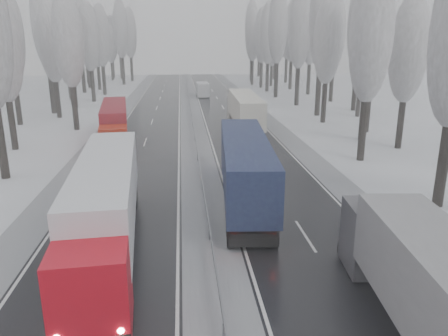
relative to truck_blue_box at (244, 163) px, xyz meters
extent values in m
cube|color=black|center=(2.59, 12.05, -2.58)|extent=(7.50, 200.00, 0.03)
cube|color=black|center=(-7.91, 12.05, -2.58)|extent=(7.50, 200.00, 0.03)
cube|color=#97999E|center=(-2.66, 12.05, -2.57)|extent=(3.00, 200.00, 0.04)
cube|color=#97999E|center=(7.54, 12.05, -2.57)|extent=(2.40, 200.00, 0.04)
cube|color=#97999E|center=(-12.86, 12.05, -2.57)|extent=(2.40, 200.00, 0.04)
cube|color=slate|center=(-2.66, 12.05, -1.99)|extent=(0.06, 200.00, 0.32)
cube|color=slate|center=(-2.66, 10.05, -2.29)|extent=(0.12, 0.12, 0.60)
cube|color=slate|center=(-2.66, 42.05, -2.29)|extent=(0.12, 0.12, 0.60)
cylinder|color=black|center=(12.37, -2.28, 0.21)|extent=(0.68, 0.68, 5.60)
cylinder|color=black|center=(11.84, 9.09, 0.22)|extent=(0.68, 0.68, 5.62)
ellipsoid|color=gray|center=(11.84, 9.09, 8.25)|extent=(3.60, 3.60, 11.48)
cylinder|color=black|center=(17.36, 13.09, -0.12)|extent=(0.64, 0.64, 4.94)
ellipsoid|color=gray|center=(17.36, 13.09, 6.93)|extent=(3.60, 3.60, 10.09)
cylinder|color=black|center=(15.23, 17.22, 0.07)|extent=(0.66, 0.66, 5.32)
ellipsoid|color=gray|center=(15.23, 17.22, 7.68)|extent=(3.60, 3.60, 10.88)
cylinder|color=black|center=(17.46, 21.22, 0.56)|extent=(0.72, 0.72, 6.31)
ellipsoid|color=gray|center=(17.46, 21.22, 9.58)|extent=(3.60, 3.60, 12.90)
cylinder|color=black|center=(14.36, 27.65, 0.10)|extent=(0.67, 0.67, 5.38)
ellipsoid|color=gray|center=(14.36, 27.65, 7.78)|extent=(3.60, 3.60, 10.98)
cylinder|color=black|center=(20.64, 31.65, -0.29)|extent=(0.62, 0.62, 4.59)
ellipsoid|color=gray|center=(20.64, 31.65, 6.27)|extent=(3.60, 3.60, 9.39)
cylinder|color=black|center=(15.23, 33.07, 0.88)|extent=(0.76, 0.76, 6.95)
ellipsoid|color=gray|center=(15.23, 33.07, 10.81)|extent=(3.60, 3.60, 14.19)
cylinder|color=black|center=(22.15, 37.07, 0.70)|extent=(0.74, 0.74, 6.59)
ellipsoid|color=gray|center=(22.15, 37.07, 10.12)|extent=(3.60, 3.60, 13.46)
cylinder|color=black|center=(14.90, 43.32, 0.59)|extent=(0.72, 0.72, 6.37)
ellipsoid|color=gray|center=(14.90, 43.32, 9.69)|extent=(3.60, 3.60, 13.01)
cylinder|color=black|center=(22.05, 47.32, 0.39)|extent=(0.70, 0.70, 5.97)
ellipsoid|color=gray|center=(22.05, 47.32, 8.92)|extent=(3.60, 3.60, 12.20)
cylinder|color=black|center=(13.68, 54.01, 0.73)|extent=(0.74, 0.74, 6.65)
ellipsoid|color=gray|center=(13.68, 54.01, 10.24)|extent=(3.60, 3.60, 13.59)
cylinder|color=black|center=(21.05, 58.01, 0.48)|extent=(0.71, 0.71, 6.14)
ellipsoid|color=gray|center=(21.05, 58.01, 9.24)|extent=(3.60, 3.60, 12.54)
cylinder|color=black|center=(13.90, 63.75, 0.44)|extent=(0.71, 0.71, 6.05)
ellipsoid|color=gray|center=(13.90, 63.75, 9.08)|extent=(3.60, 3.60, 12.37)
cylinder|color=black|center=(19.81, 67.75, 0.56)|extent=(0.72, 0.72, 6.30)
ellipsoid|color=gray|center=(19.81, 67.75, 9.55)|extent=(3.60, 3.60, 12.87)
cylinder|color=black|center=(13.97, 71.26, 0.35)|extent=(0.70, 0.70, 5.88)
ellipsoid|color=gray|center=(13.97, 71.26, 8.74)|extent=(3.60, 3.60, 12.00)
cylinder|color=black|center=(17.10, 75.26, -0.16)|extent=(0.64, 0.64, 4.86)
ellipsoid|color=gray|center=(17.10, 75.26, 6.77)|extent=(3.60, 3.60, 9.92)
cylinder|color=black|center=(13.07, 78.37, 0.40)|extent=(0.70, 0.70, 5.98)
ellipsoid|color=gray|center=(13.07, 78.37, 8.93)|extent=(3.60, 3.60, 12.21)
cylinder|color=black|center=(22.28, 82.37, 0.50)|extent=(0.71, 0.71, 6.19)
ellipsoid|color=gray|center=(22.28, 82.37, 9.34)|extent=(3.60, 3.60, 12.64)
cylinder|color=black|center=(14.37, 88.21, 0.84)|extent=(0.75, 0.75, 6.86)
ellipsoid|color=gray|center=(14.37, 88.21, 10.63)|extent=(3.60, 3.60, 14.01)
cylinder|color=black|center=(21.36, 92.21, 0.18)|extent=(0.68, 0.68, 5.55)
ellipsoid|color=gray|center=(21.36, 92.21, 8.11)|extent=(3.60, 3.60, 11.33)
cylinder|color=black|center=(16.07, 98.78, 0.45)|extent=(0.71, 0.71, 6.09)
ellipsoid|color=gray|center=(16.07, 98.78, 9.16)|extent=(3.60, 3.60, 12.45)
cylinder|color=black|center=(18.89, 102.78, 0.15)|extent=(0.67, 0.67, 5.49)
ellipsoid|color=gray|center=(18.89, 102.78, 7.99)|extent=(3.60, 3.60, 11.21)
cylinder|color=black|center=(-17.79, 6.62, 0.33)|extent=(0.69, 0.69, 5.83)
cylinder|color=black|center=(-20.41, 16.25, -0.08)|extent=(0.65, 0.65, 5.03)
ellipsoid|color=gray|center=(-20.41, 16.25, 7.11)|extent=(3.60, 3.60, 10.28)
cylinder|color=black|center=(-16.61, 25.78, 0.13)|extent=(0.67, 0.67, 5.44)
ellipsoid|color=gray|center=(-16.61, 25.78, 7.89)|extent=(3.60, 3.60, 11.11)
cylinder|color=black|center=(-24.51, 29.78, 0.27)|extent=(0.69, 0.69, 5.72)
ellipsoid|color=gray|center=(-24.51, 29.78, 8.45)|extent=(3.60, 3.60, 11.69)
cylinder|color=black|center=(-20.92, 34.77, 0.02)|extent=(0.66, 0.66, 5.23)
ellipsoid|color=gray|center=(-20.92, 34.77, 7.49)|extent=(3.60, 3.60, 10.68)
cylinder|color=black|center=(-22.72, 38.77, 0.71)|extent=(0.74, 0.74, 6.60)
ellipsoid|color=gray|center=(-22.72, 38.77, 10.14)|extent=(3.60, 3.60, 13.49)
cylinder|color=black|center=(-20.82, 44.40, -0.01)|extent=(0.65, 0.65, 5.16)
ellipsoid|color=gray|center=(-20.82, 44.40, 7.36)|extent=(3.60, 3.60, 10.54)
cylinder|color=black|center=(-22.21, 48.40, 0.31)|extent=(0.69, 0.69, 5.79)
ellipsoid|color=gray|center=(-22.21, 48.40, 8.58)|extent=(3.60, 3.60, 11.84)
cylinder|color=black|center=(-19.24, 51.16, 0.23)|extent=(0.68, 0.68, 5.64)
ellipsoid|color=gray|center=(-19.24, 51.16, 8.29)|extent=(3.60, 3.60, 11.53)
cylinder|color=black|center=(-24.08, 55.16, 0.69)|extent=(0.73, 0.73, 6.56)
ellipsoid|color=gray|center=(-24.08, 55.16, 10.06)|extent=(3.60, 3.60, 13.40)
cylinder|color=black|center=(-18.99, 61.24, 0.31)|extent=(0.69, 0.69, 5.79)
ellipsoid|color=gray|center=(-18.99, 61.24, 8.58)|extent=(3.60, 3.60, 11.84)
cylinder|color=black|center=(-23.75, 65.24, 0.73)|extent=(0.74, 0.74, 6.65)
ellipsoid|color=gray|center=(-23.75, 65.24, 10.23)|extent=(3.60, 3.60, 13.58)
cylinder|color=black|center=(-21.59, 70.59, -0.03)|extent=(0.65, 0.65, 5.12)
ellipsoid|color=gray|center=(-21.59, 70.59, 7.28)|extent=(3.60, 3.60, 10.46)
cylinder|color=black|center=(-24.48, 74.59, 0.33)|extent=(0.69, 0.69, 5.84)
ellipsoid|color=gray|center=(-24.48, 74.59, 8.66)|extent=(3.60, 3.60, 11.92)
cylinder|color=black|center=(-17.74, 81.38, 0.74)|extent=(0.74, 0.74, 6.67)
ellipsoid|color=gray|center=(-17.74, 81.38, 10.28)|extent=(3.60, 3.60, 13.63)
cylinder|color=black|center=(-26.86, 85.38, 0.56)|extent=(0.72, 0.72, 6.31)
ellipsoid|color=gray|center=(-26.86, 85.38, 9.57)|extent=(3.60, 3.60, 12.88)
cylinder|color=black|center=(-16.71, 90.77, 0.55)|extent=(0.72, 0.72, 6.29)
ellipsoid|color=gray|center=(-16.71, 90.77, 9.53)|extent=(3.60, 3.60, 12.84)
cylinder|color=black|center=(-22.33, 94.77, -0.16)|extent=(0.64, 0.64, 4.86)
ellipsoid|color=gray|center=(-22.33, 94.77, 6.77)|extent=(3.60, 3.60, 9.92)
cylinder|color=black|center=(-20.22, 97.36, 0.72)|extent=(0.74, 0.74, 6.63)
ellipsoid|color=gray|center=(-20.22, 97.36, 10.19)|extent=(3.60, 3.60, 13.54)
cylinder|color=black|center=(-22.99, 101.36, 0.30)|extent=(0.69, 0.69, 5.79)
ellipsoid|color=gray|center=(-22.99, 101.36, 8.57)|extent=(3.60, 3.60, 11.82)
cube|color=#424146|center=(4.69, -9.68, -0.90)|extent=(2.81, 2.90, 3.08)
cube|color=black|center=(4.81, -8.41, -0.18)|extent=(2.36, 0.33, 1.03)
cube|color=black|center=(4.82, -8.30, -2.13)|extent=(2.57, 0.40, 0.51)
cylinder|color=black|center=(3.54, -10.40, -2.06)|extent=(0.46, 1.10, 1.07)
cylinder|color=black|center=(5.68, -10.60, -2.06)|extent=(0.46, 1.10, 1.07)
sphere|color=white|center=(3.85, -8.18, -1.72)|extent=(0.23, 0.23, 0.23)
sphere|color=white|center=(5.79, -8.37, -1.72)|extent=(0.23, 0.23, 0.23)
cube|color=navy|center=(0.54, 7.23, -0.80)|extent=(2.91, 3.01, 3.25)
cube|color=black|center=(0.64, 8.58, -0.05)|extent=(2.49, 0.29, 1.08)
cube|color=black|center=(0.65, 8.69, -2.10)|extent=(2.71, 0.36, 0.54)
cube|color=#141537|center=(-0.09, -1.19, 0.33)|extent=(3.80, 14.25, 3.03)
cube|color=black|center=(-0.62, -8.27, -2.00)|extent=(2.49, 0.31, 0.49)
cube|color=black|center=(-0.38, -5.08, -1.78)|extent=(2.82, 6.12, 0.49)
cube|color=black|center=(-0.57, -7.67, -2.21)|extent=(2.49, 0.25, 0.65)
cylinder|color=black|center=(-0.66, 6.45, -2.03)|extent=(0.46, 1.15, 1.13)
cylinder|color=black|center=(1.61, 6.28, -2.03)|extent=(0.46, 1.15, 1.13)
cylinder|color=black|center=(-1.54, -5.43, -2.03)|extent=(0.46, 1.15, 1.13)
cylinder|color=black|center=(0.72, -5.60, -2.03)|extent=(0.46, 1.15, 1.13)
cylinder|color=black|center=(-1.65, -6.83, -2.03)|extent=(0.46, 1.15, 1.13)
cylinder|color=black|center=(0.62, -7.00, -2.03)|extent=(0.46, 1.15, 1.13)
sphere|color=#FF0C05|center=(-1.65, -8.27, -1.13)|extent=(0.22, 0.22, 0.22)
sphere|color=#FF0C05|center=(0.40, -8.42, -1.13)|extent=(0.22, 0.22, 0.22)
sphere|color=white|center=(-0.38, 8.80, -1.67)|extent=(0.24, 0.24, 0.24)
sphere|color=white|center=(1.68, 8.65, -1.67)|extent=(0.24, 0.24, 0.24)
cube|color=#A4A091|center=(3.44, 30.17, -0.84)|extent=(2.71, 2.82, 3.18)
cube|color=black|center=(3.47, 31.50, -0.10)|extent=(2.44, 0.16, 1.06)
cube|color=black|center=(3.48, 31.60, -2.12)|extent=(2.65, 0.22, 0.53)
cube|color=silver|center=(3.25, 21.91, 0.27)|extent=(3.02, 13.83, 2.97)
cube|color=black|center=(3.09, 14.97, -2.01)|extent=(2.44, 0.18, 0.48)
cube|color=black|center=(3.17, 18.10, -1.80)|extent=(2.46, 5.88, 0.48)
cube|color=black|center=(3.11, 15.56, -2.22)|extent=(2.44, 0.12, 0.64)
cylinder|color=black|center=(2.31, 29.35, -2.04)|extent=(0.40, 1.11, 1.10)
cylinder|color=black|center=(4.54, 29.30, -2.04)|extent=(0.40, 1.11, 1.10)
cylinder|color=black|center=(2.04, 17.70, -2.04)|extent=(0.40, 1.11, 1.10)
cylinder|color=black|center=(4.27, 17.65, -2.04)|extent=(0.40, 1.11, 1.10)
cylinder|color=black|center=(2.01, 16.32, -2.04)|extent=(0.40, 1.11, 1.10)
cylinder|color=black|center=(4.24, 16.27, -2.04)|extent=(0.40, 1.11, 1.10)
sphere|color=#FF0C05|center=(2.09, 14.92, -1.16)|extent=(0.21, 0.21, 0.21)
sphere|color=#FF0C05|center=(4.10, 14.88, -1.16)|extent=(0.21, 0.21, 0.21)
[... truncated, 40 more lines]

